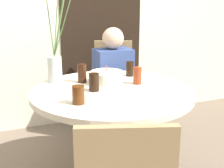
{
  "coord_description": "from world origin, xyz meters",
  "views": [
    {
      "loc": [
        -0.77,
        -1.92,
        1.37
      ],
      "look_at": [
        0.0,
        0.0,
        0.77
      ],
      "focal_mm": 50.0,
      "sensor_mm": 36.0,
      "label": 1
    }
  ],
  "objects_px": {
    "flower_vase": "(56,51)",
    "drink_glass_2": "(130,69)",
    "person_boy": "(113,87)",
    "chair_far_back": "(113,82)",
    "birthday_cake": "(107,77)",
    "drink_glass_3": "(137,76)",
    "drink_glass_4": "(82,73)",
    "side_plate": "(114,75)",
    "drink_glass_0": "(78,95)",
    "drink_glass_1": "(94,82)"
  },
  "relations": [
    {
      "from": "drink_glass_3",
      "to": "drink_glass_4",
      "type": "relative_size",
      "value": 0.91
    },
    {
      "from": "drink_glass_4",
      "to": "birthday_cake",
      "type": "bearing_deg",
      "value": -27.93
    },
    {
      "from": "drink_glass_4",
      "to": "drink_glass_1",
      "type": "bearing_deg",
      "value": -86.59
    },
    {
      "from": "drink_glass_1",
      "to": "drink_glass_4",
      "type": "bearing_deg",
      "value": 93.41
    },
    {
      "from": "flower_vase",
      "to": "person_boy",
      "type": "xyz_separation_m",
      "value": [
        0.61,
        0.38,
        -0.46
      ]
    },
    {
      "from": "side_plate",
      "to": "drink_glass_1",
      "type": "relative_size",
      "value": 1.31
    },
    {
      "from": "drink_glass_3",
      "to": "drink_glass_4",
      "type": "bearing_deg",
      "value": 152.64
    },
    {
      "from": "drink_glass_3",
      "to": "drink_glass_0",
      "type": "bearing_deg",
      "value": -153.56
    },
    {
      "from": "drink_glass_3",
      "to": "drink_glass_4",
      "type": "xyz_separation_m",
      "value": [
        -0.37,
        0.19,
        0.01
      ]
    },
    {
      "from": "side_plate",
      "to": "drink_glass_1",
      "type": "height_order",
      "value": "drink_glass_1"
    },
    {
      "from": "birthday_cake",
      "to": "drink_glass_1",
      "type": "distance_m",
      "value": 0.21
    },
    {
      "from": "flower_vase",
      "to": "drink_glass_1",
      "type": "distance_m",
      "value": 0.42
    },
    {
      "from": "drink_glass_0",
      "to": "person_boy",
      "type": "distance_m",
      "value": 1.14
    },
    {
      "from": "chair_far_back",
      "to": "flower_vase",
      "type": "relative_size",
      "value": 1.24
    },
    {
      "from": "drink_glass_0",
      "to": "birthday_cake",
      "type": "bearing_deg",
      "value": 48.57
    },
    {
      "from": "birthday_cake",
      "to": "drink_glass_0",
      "type": "height_order",
      "value": "birthday_cake"
    },
    {
      "from": "drink_glass_4",
      "to": "drink_glass_0",
      "type": "bearing_deg",
      "value": -109.14
    },
    {
      "from": "drink_glass_1",
      "to": "drink_glass_3",
      "type": "distance_m",
      "value": 0.36
    },
    {
      "from": "chair_far_back",
      "to": "drink_glass_3",
      "type": "bearing_deg",
      "value": -77.11
    },
    {
      "from": "birthday_cake",
      "to": "drink_glass_4",
      "type": "bearing_deg",
      "value": 152.07
    },
    {
      "from": "flower_vase",
      "to": "person_boy",
      "type": "height_order",
      "value": "flower_vase"
    },
    {
      "from": "drink_glass_1",
      "to": "drink_glass_2",
      "type": "height_order",
      "value": "drink_glass_1"
    },
    {
      "from": "drink_glass_2",
      "to": "side_plate",
      "type": "bearing_deg",
      "value": 149.59
    },
    {
      "from": "drink_glass_3",
      "to": "flower_vase",
      "type": "bearing_deg",
      "value": 151.34
    },
    {
      "from": "birthday_cake",
      "to": "flower_vase",
      "type": "bearing_deg",
      "value": 150.28
    },
    {
      "from": "side_plate",
      "to": "drink_glass_2",
      "type": "xyz_separation_m",
      "value": [
        0.11,
        -0.07,
        0.05
      ]
    },
    {
      "from": "birthday_cake",
      "to": "person_boy",
      "type": "relative_size",
      "value": 0.23
    },
    {
      "from": "drink_glass_0",
      "to": "side_plate",
      "type": "bearing_deg",
      "value": 50.54
    },
    {
      "from": "person_boy",
      "to": "drink_glass_2",
      "type": "bearing_deg",
      "value": -93.66
    },
    {
      "from": "side_plate",
      "to": "drink_glass_3",
      "type": "height_order",
      "value": "drink_glass_3"
    },
    {
      "from": "drink_glass_2",
      "to": "person_boy",
      "type": "distance_m",
      "value": 0.52
    },
    {
      "from": "person_boy",
      "to": "drink_glass_1",
      "type": "bearing_deg",
      "value": -120.89
    },
    {
      "from": "birthday_cake",
      "to": "drink_glass_2",
      "type": "height_order",
      "value": "birthday_cake"
    },
    {
      "from": "drink_glass_0",
      "to": "drink_glass_1",
      "type": "distance_m",
      "value": 0.27
    },
    {
      "from": "birthday_cake",
      "to": "side_plate",
      "type": "relative_size",
      "value": 1.51
    },
    {
      "from": "chair_far_back",
      "to": "person_boy",
      "type": "distance_m",
      "value": 0.16
    },
    {
      "from": "drink_glass_1",
      "to": "drink_glass_2",
      "type": "distance_m",
      "value": 0.49
    },
    {
      "from": "flower_vase",
      "to": "drink_glass_4",
      "type": "bearing_deg",
      "value": -31.45
    },
    {
      "from": "chair_far_back",
      "to": "drink_glass_2",
      "type": "relative_size",
      "value": 7.92
    },
    {
      "from": "chair_far_back",
      "to": "drink_glass_1",
      "type": "height_order",
      "value": "chair_far_back"
    },
    {
      "from": "side_plate",
      "to": "drink_glass_0",
      "type": "relative_size",
      "value": 1.44
    },
    {
      "from": "chair_far_back",
      "to": "drink_glass_0",
      "type": "xyz_separation_m",
      "value": [
        -0.66,
        -1.08,
        0.26
      ]
    },
    {
      "from": "side_plate",
      "to": "person_boy",
      "type": "relative_size",
      "value": 0.15
    },
    {
      "from": "drink_glass_2",
      "to": "drink_glass_3",
      "type": "bearing_deg",
      "value": -101.71
    },
    {
      "from": "flower_vase",
      "to": "person_boy",
      "type": "bearing_deg",
      "value": 32.06
    },
    {
      "from": "drink_glass_0",
      "to": "person_boy",
      "type": "relative_size",
      "value": 0.1
    },
    {
      "from": "flower_vase",
      "to": "drink_glass_4",
      "type": "xyz_separation_m",
      "value": [
        0.16,
        -0.1,
        -0.16
      ]
    },
    {
      "from": "drink_glass_0",
      "to": "drink_glass_4",
      "type": "bearing_deg",
      "value": 70.86
    },
    {
      "from": "chair_far_back",
      "to": "drink_glass_2",
      "type": "distance_m",
      "value": 0.65
    },
    {
      "from": "flower_vase",
      "to": "drink_glass_2",
      "type": "relative_size",
      "value": 6.4
    }
  ]
}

